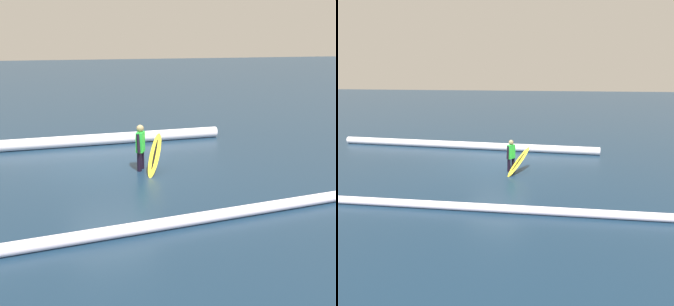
% 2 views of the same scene
% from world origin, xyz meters
% --- Properties ---
extents(ground_plane, '(156.83, 156.83, 0.00)m').
position_xyz_m(ground_plane, '(0.00, 0.00, 0.00)').
color(ground_plane, '#152B41').
extents(surfer, '(0.35, 0.56, 1.38)m').
position_xyz_m(surfer, '(-0.78, 0.67, 0.76)').
color(surfer, black).
rests_on(surfer, ground_plane).
extents(surfboard, '(0.97, 1.49, 1.03)m').
position_xyz_m(surfboard, '(-1.16, 0.90, 0.50)').
color(surfboard, yellow).
rests_on(surfboard, ground_plane).
extents(wave_crest_foreground, '(15.00, 0.57, 0.41)m').
position_xyz_m(wave_crest_foreground, '(2.62, -3.02, 0.21)').
color(wave_crest_foreground, white).
rests_on(wave_crest_foreground, ground_plane).
extents(wave_crest_midground, '(23.10, 1.65, 0.26)m').
position_xyz_m(wave_crest_midground, '(0.88, 5.10, 0.13)').
color(wave_crest_midground, white).
rests_on(wave_crest_midground, ground_plane).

